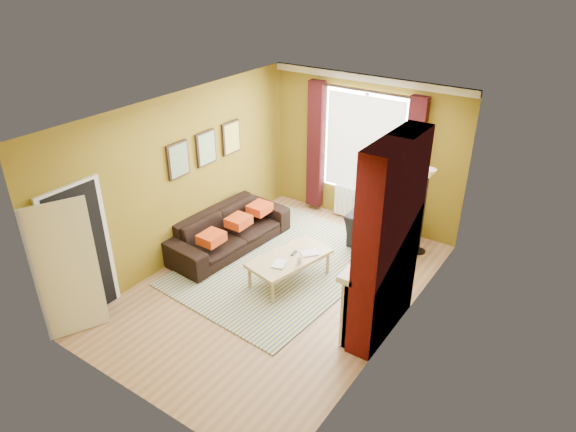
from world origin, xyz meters
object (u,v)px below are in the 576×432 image
(coffee_table, at_px, (290,259))
(floor_lamp, at_px, (427,188))
(sofa, at_px, (229,230))
(armchair, at_px, (380,231))
(wicker_stool, at_px, (369,232))

(coffee_table, height_order, floor_lamp, floor_lamp)
(sofa, distance_m, floor_lamp, 3.45)
(armchair, bearing_deg, sofa, 33.60)
(sofa, distance_m, armchair, 2.65)
(sofa, bearing_deg, armchair, -50.83)
(coffee_table, distance_m, floor_lamp, 2.56)
(floor_lamp, bearing_deg, sofa, -148.51)
(sofa, bearing_deg, wicker_stool, -46.79)
(armchair, xyz_separation_m, wicker_stool, (-0.23, 0.05, -0.12))
(armchair, height_order, coffee_table, armchair)
(sofa, height_order, coffee_table, sofa)
(armchair, distance_m, coffee_table, 1.89)
(coffee_table, height_order, wicker_stool, coffee_table)
(coffee_table, bearing_deg, floor_lamp, 67.98)
(armchair, distance_m, wicker_stool, 0.27)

